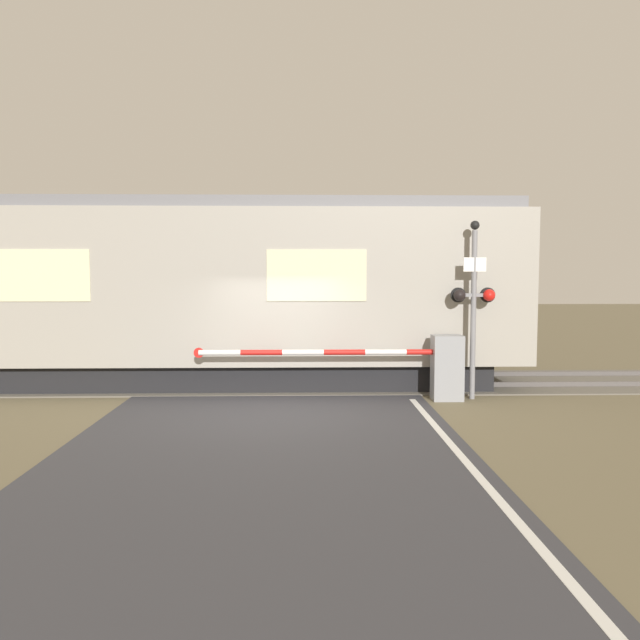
{
  "coord_description": "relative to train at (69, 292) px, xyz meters",
  "views": [
    {
      "loc": [
        0.56,
        -11.27,
        2.54
      ],
      "look_at": [
        0.89,
        1.62,
        1.57
      ],
      "focal_mm": 35.0,
      "sensor_mm": 36.0,
      "label": 1
    }
  ],
  "objects": [
    {
      "name": "ground_plane",
      "position": [
        4.79,
        -3.03,
        -2.12
      ],
      "size": [
        80.0,
        80.0,
        0.0
      ],
      "primitive_type": "plane",
      "color": "#6B6047"
    },
    {
      "name": "train",
      "position": [
        0.0,
        0.0,
        0.0
      ],
      "size": [
        20.38,
        3.12,
        4.14
      ],
      "color": "black",
      "rests_on": "ground_plane"
    },
    {
      "name": "crossing_barrier",
      "position": [
        7.84,
        -2.01,
        -1.41
      ],
      "size": [
        5.35,
        0.44,
        1.31
      ],
      "color": "gray",
      "rests_on": "ground_plane"
    },
    {
      "name": "track_bed",
      "position": [
        4.79,
        0.0,
        -2.09
      ],
      "size": [
        36.0,
        3.2,
        0.13
      ],
      "color": "#666056",
      "rests_on": "ground_plane"
    },
    {
      "name": "signal_post",
      "position": [
        8.75,
        -1.91,
        -0.09
      ],
      "size": [
        0.9,
        0.26,
        3.58
      ],
      "color": "gray",
      "rests_on": "ground_plane"
    }
  ]
}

